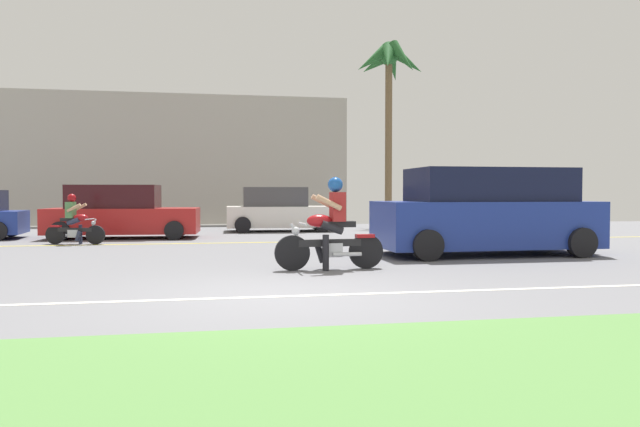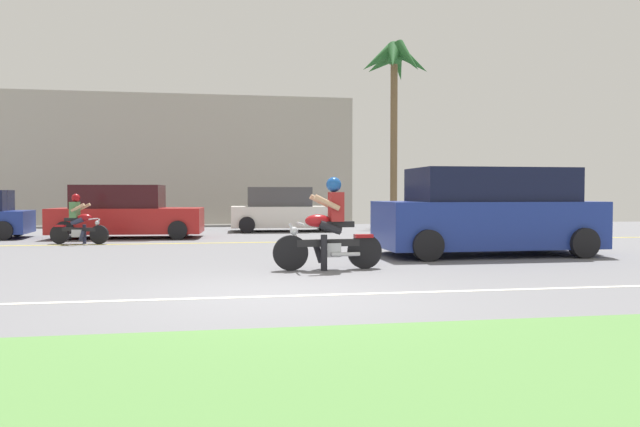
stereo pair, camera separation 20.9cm
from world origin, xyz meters
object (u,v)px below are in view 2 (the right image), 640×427
at_px(suv_nearby, 488,213).
at_px(parked_car_2, 284,211).
at_px(parked_car_1, 125,213).
at_px(motorcyclist, 329,231).
at_px(palm_tree_0, 395,71).
at_px(motorcyclist_distant, 79,223).

xyz_separation_m(suv_nearby, parked_car_2, (-3.58, 9.06, -0.20)).
relative_size(parked_car_1, parked_car_2, 1.16).
distance_m(suv_nearby, parked_car_1, 10.89).
bearing_deg(motorcyclist, palm_tree_0, 68.90).
relative_size(motorcyclist, suv_nearby, 0.40).
bearing_deg(motorcyclist, motorcyclist_distant, 131.21).
bearing_deg(palm_tree_0, parked_car_2, -151.94).
height_order(parked_car_1, palm_tree_0, palm_tree_0).
xyz_separation_m(palm_tree_0, motorcyclist_distant, (-10.92, -7.18, -5.83)).
relative_size(palm_tree_0, motorcyclist_distant, 4.82).
bearing_deg(parked_car_1, motorcyclist_distant, -113.79).
bearing_deg(palm_tree_0, parked_car_1, -152.90).
height_order(parked_car_2, palm_tree_0, palm_tree_0).
relative_size(suv_nearby, motorcyclist_distant, 3.13).
distance_m(parked_car_1, parked_car_2, 5.70).
relative_size(parked_car_1, motorcyclist_distant, 2.86).
bearing_deg(palm_tree_0, motorcyclist, -111.10).
bearing_deg(parked_car_2, palm_tree_0, 28.06).
height_order(motorcyclist, parked_car_2, motorcyclist).
distance_m(motorcyclist, suv_nearby, 4.42).
xyz_separation_m(parked_car_1, palm_tree_0, (10.02, 5.13, 5.65)).
bearing_deg(motorcyclist_distant, motorcyclist, -48.79).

